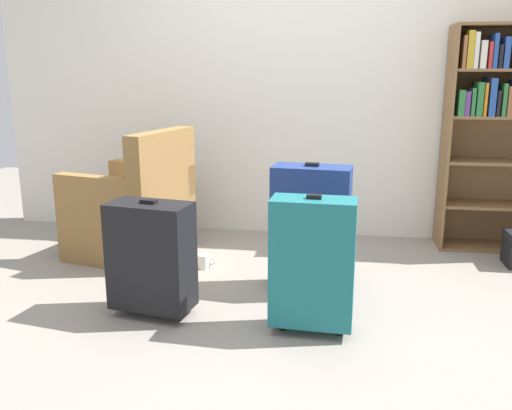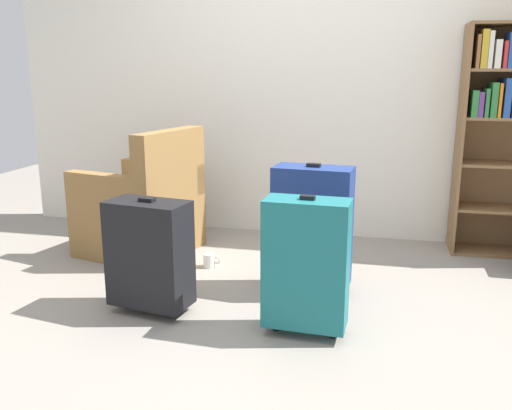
{
  "view_description": "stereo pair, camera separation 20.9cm",
  "coord_description": "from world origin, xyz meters",
  "px_view_note": "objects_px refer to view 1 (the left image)",
  "views": [
    {
      "loc": [
        0.35,
        -2.64,
        1.29
      ],
      "look_at": [
        -0.1,
        0.32,
        0.55
      ],
      "focal_mm": 38.23,
      "sensor_mm": 36.0,
      "label": 1
    },
    {
      "loc": [
        0.56,
        -2.6,
        1.29
      ],
      "look_at": [
        -0.1,
        0.32,
        0.55
      ],
      "focal_mm": 38.23,
      "sensor_mm": 36.0,
      "label": 2
    }
  ],
  "objects_px": {
    "suitcase_navy_blue": "(311,225)",
    "suitcase_teal": "(312,262)",
    "mug": "(204,262)",
    "armchair": "(134,212)",
    "suitcase_black": "(151,256)"
  },
  "relations": [
    {
      "from": "armchair",
      "to": "suitcase_navy_blue",
      "type": "relative_size",
      "value": 1.16
    },
    {
      "from": "suitcase_teal",
      "to": "armchair",
      "type": "bearing_deg",
      "value": 142.05
    },
    {
      "from": "armchair",
      "to": "suitcase_teal",
      "type": "bearing_deg",
      "value": -37.95
    },
    {
      "from": "mug",
      "to": "suitcase_navy_blue",
      "type": "xyz_separation_m",
      "value": [
        0.72,
        -0.25,
        0.35
      ]
    },
    {
      "from": "suitcase_navy_blue",
      "to": "mug",
      "type": "bearing_deg",
      "value": 160.55
    },
    {
      "from": "armchair",
      "to": "suitcase_black",
      "type": "relative_size",
      "value": 1.4
    },
    {
      "from": "mug",
      "to": "suitcase_teal",
      "type": "relative_size",
      "value": 0.17
    },
    {
      "from": "armchair",
      "to": "mug",
      "type": "relative_size",
      "value": 7.5
    },
    {
      "from": "suitcase_navy_blue",
      "to": "suitcase_teal",
      "type": "relative_size",
      "value": 1.09
    },
    {
      "from": "mug",
      "to": "suitcase_navy_blue",
      "type": "bearing_deg",
      "value": -19.45
    },
    {
      "from": "suitcase_teal",
      "to": "suitcase_navy_blue",
      "type": "bearing_deg",
      "value": 94.02
    },
    {
      "from": "mug",
      "to": "suitcase_black",
      "type": "relative_size",
      "value": 0.19
    },
    {
      "from": "mug",
      "to": "armchair",
      "type": "bearing_deg",
      "value": 158.67
    },
    {
      "from": "suitcase_navy_blue",
      "to": "suitcase_teal",
      "type": "distance_m",
      "value": 0.56
    },
    {
      "from": "mug",
      "to": "suitcase_navy_blue",
      "type": "height_order",
      "value": "suitcase_navy_blue"
    }
  ]
}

